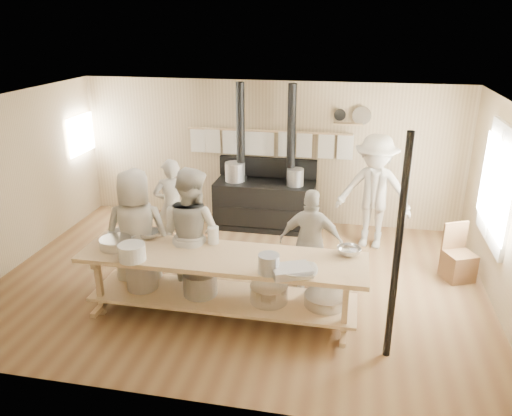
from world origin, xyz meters
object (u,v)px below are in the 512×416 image
at_px(cook_right, 311,242).
at_px(roasting_pan, 291,271).
at_px(prep_table, 222,279).
at_px(cook_far_left, 172,206).
at_px(cook_center, 137,233).
at_px(cook_left, 192,233).
at_px(cook_by_window, 374,192).
at_px(chair, 458,263).
at_px(stove, 265,199).

distance_m(cook_right, roasting_pan, 1.18).
height_order(prep_table, cook_far_left, cook_far_left).
relative_size(prep_table, cook_center, 2.01).
height_order(prep_table, roasting_pan, roasting_pan).
relative_size(prep_table, cook_left, 1.96).
xyz_separation_m(cook_right, cook_by_window, (0.86, 1.69, 0.21)).
bearing_deg(cook_by_window, chair, -23.62).
xyz_separation_m(prep_table, cook_right, (1.05, 0.83, 0.23)).
distance_m(cook_left, chair, 3.92).
bearing_deg(cook_center, cook_right, -179.27).
relative_size(cook_right, chair, 1.79).
relative_size(stove, roasting_pan, 5.77).
bearing_deg(chair, stove, 131.73).
height_order(cook_far_left, chair, cook_far_left).
distance_m(stove, prep_table, 3.02).
bearing_deg(cook_right, cook_far_left, -17.21).
bearing_deg(cook_right, stove, -61.52).
height_order(stove, cook_right, stove).
xyz_separation_m(cook_by_window, roasting_pan, (-0.99, -2.85, -0.06)).
height_order(prep_table, chair, prep_table).
bearing_deg(cook_right, prep_table, 41.29).
relative_size(cook_right, roasting_pan, 3.33).
bearing_deg(cook_right, chair, -156.83).
relative_size(prep_table, chair, 4.31).
height_order(cook_right, roasting_pan, cook_right).
distance_m(prep_table, cook_right, 1.36).
distance_m(stove, cook_far_left, 1.86).
bearing_deg(stove, cook_far_left, -133.53).
xyz_separation_m(cook_center, cook_by_window, (3.18, 2.19, 0.06)).
relative_size(cook_far_left, cook_left, 0.86).
bearing_deg(cook_left, cook_by_window, -116.01).
distance_m(stove, cook_right, 2.44).
distance_m(cook_far_left, cook_right, 2.47).
bearing_deg(roasting_pan, cook_by_window, 70.85).
xyz_separation_m(cook_left, cook_center, (-0.75, -0.09, -0.02)).
distance_m(prep_table, chair, 3.55).
height_order(stove, cook_center, stove).
bearing_deg(cook_left, cook_right, -142.32).
bearing_deg(cook_far_left, prep_table, 99.98).
xyz_separation_m(cook_by_window, chair, (1.24, -0.92, -0.71)).
bearing_deg(cook_far_left, cook_center, 63.00).
bearing_deg(prep_table, cook_by_window, 52.86).
distance_m(cook_center, cook_right, 2.37).
bearing_deg(chair, cook_right, 176.12).
xyz_separation_m(cook_right, chair, (2.10, 0.78, -0.50)).
bearing_deg(cook_far_left, chair, 151.95).
bearing_deg(cook_center, cook_by_window, -156.81).
xyz_separation_m(stove, cook_by_window, (1.91, -0.50, 0.44)).
height_order(cook_right, chair, cook_right).
bearing_deg(stove, cook_center, -115.30).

